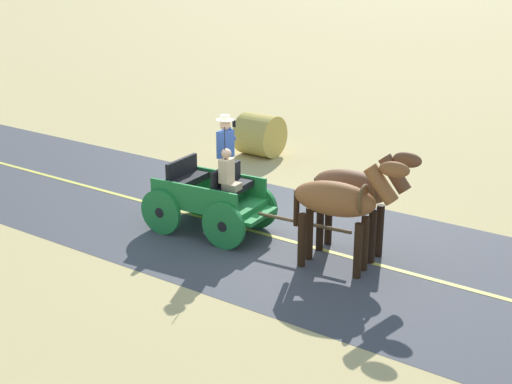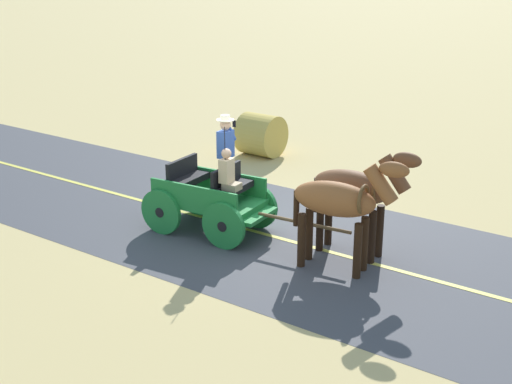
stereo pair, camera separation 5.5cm
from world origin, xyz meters
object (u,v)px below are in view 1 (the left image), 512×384
horse_drawn_carriage (212,195)px  horse_off_side (340,202)px  horse_near_side (357,190)px  hay_bale (260,135)px

horse_drawn_carriage → horse_off_side: 3.10m
horse_near_side → horse_drawn_carriage: bearing=-77.7°
horse_off_side → hay_bale: bearing=-134.3°
horse_off_side → hay_bale: size_ratio=1.84×
horse_drawn_carriage → hay_bale: bearing=-154.7°
horse_drawn_carriage → horse_off_side: horse_drawn_carriage is taller
horse_near_side → hay_bale: horse_near_side is taller
horse_near_side → horse_off_side: size_ratio=1.00×
hay_bale → horse_drawn_carriage: bearing=25.3°
horse_drawn_carriage → horse_near_side: bearing=102.3°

